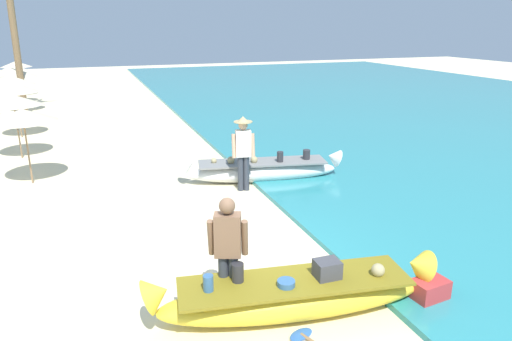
# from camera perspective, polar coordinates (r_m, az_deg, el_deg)

# --- Properties ---
(ground_plane) EXTENTS (80.00, 80.00, 0.00)m
(ground_plane) POSITION_cam_1_polar(r_m,az_deg,el_deg) (7.80, -2.20, -12.32)
(ground_plane) COLOR beige
(sea) EXTENTS (24.00, 56.00, 0.10)m
(sea) POSITION_cam_1_polar(r_m,az_deg,el_deg) (21.71, 26.86, 5.56)
(sea) COLOR teal
(sea) RESTS_ON ground
(boat_yellow_foreground) EXTENTS (4.14, 1.37, 0.85)m
(boat_yellow_foreground) POSITION_cam_1_polar(r_m,az_deg,el_deg) (6.66, 4.76, -15.00)
(boat_yellow_foreground) COLOR yellow
(boat_yellow_foreground) RESTS_ON ground
(boat_white_midground) EXTENTS (4.18, 1.53, 0.83)m
(boat_white_midground) POSITION_cam_1_polar(r_m,az_deg,el_deg) (11.90, 0.80, 0.07)
(boat_white_midground) COLOR white
(boat_white_midground) RESTS_ON ground
(person_vendor_hatted) EXTENTS (0.58, 0.44, 1.83)m
(person_vendor_hatted) POSITION_cam_1_polar(r_m,az_deg,el_deg) (11.03, -1.57, 2.74)
(person_vendor_hatted) COLOR #333842
(person_vendor_hatted) RESTS_ON ground
(person_tourist_customer) EXTENTS (0.59, 0.39, 1.70)m
(person_tourist_customer) POSITION_cam_1_polar(r_m,az_deg,el_deg) (6.43, -3.47, -9.54)
(person_tourist_customer) COLOR #333842
(person_tourist_customer) RESTS_ON ground
(parasol_row_0) EXTENTS (1.60, 1.60, 1.91)m
(parasol_row_0) POSITION_cam_1_polar(r_m,az_deg,el_deg) (12.73, -26.77, 6.07)
(parasol_row_0) COLOR #8E6B47
(parasol_row_0) RESTS_ON ground
(parasol_row_1) EXTENTS (1.60, 1.60, 1.91)m
(parasol_row_1) POSITION_cam_1_polar(r_m,az_deg,el_deg) (15.40, -27.67, 7.65)
(parasol_row_1) COLOR #8E6B47
(parasol_row_1) RESTS_ON ground
(parasol_row_2) EXTENTS (1.60, 1.60, 1.91)m
(parasol_row_2) POSITION_cam_1_polar(r_m,az_deg,el_deg) (18.36, -27.56, 8.98)
(parasol_row_2) COLOR #8E6B47
(parasol_row_2) RESTS_ON ground
(parasol_row_3) EXTENTS (1.60, 1.60, 1.91)m
(parasol_row_3) POSITION_cam_1_polar(r_m,az_deg,el_deg) (20.80, -27.68, 9.76)
(parasol_row_3) COLOR #8E6B47
(parasol_row_3) RESTS_ON ground
(parasol_row_4) EXTENTS (1.60, 1.60, 1.91)m
(parasol_row_4) POSITION_cam_1_polar(r_m,az_deg,el_deg) (23.73, -27.15, 10.57)
(parasol_row_4) COLOR #8E6B47
(parasol_row_4) RESTS_ON ground
(parasol_row_5) EXTENTS (1.60, 1.60, 1.91)m
(parasol_row_5) POSITION_cam_1_polar(r_m,az_deg,el_deg) (26.53, -27.61, 11.07)
(parasol_row_5) COLOR #8E6B47
(parasol_row_5) RESTS_ON ground
(parasol_row_6) EXTENTS (1.60, 1.60, 1.91)m
(parasol_row_6) POSITION_cam_1_polar(r_m,az_deg,el_deg) (29.25, -27.40, 11.53)
(parasol_row_6) COLOR #8E6B47
(parasol_row_6) RESTS_ON ground
(cooler_box) EXTENTS (0.55, 0.40, 0.38)m
(cooler_box) POSITION_cam_1_polar(r_m,az_deg,el_deg) (7.36, 20.51, -13.80)
(cooler_box) COLOR #C63838
(cooler_box) RESTS_ON ground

